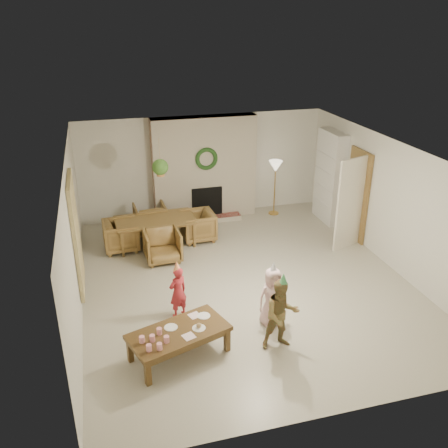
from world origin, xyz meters
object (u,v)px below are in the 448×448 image
object	(u,v)px
dining_chair_near	(163,246)
child_plaid	(281,315)
child_red	(178,292)
dining_chair_far	(150,218)
dining_chair_left	(121,236)
coffee_table_top	(179,333)
child_pink	(272,297)
dining_table	(156,232)
dining_chair_right	(198,226)

from	to	relation	value
dining_chair_near	child_plaid	bearing A→B (deg)	-70.34
dining_chair_near	child_red	distance (m)	2.04
dining_chair_far	dining_chair_left	bearing A→B (deg)	45.00
coffee_table_top	child_pink	xyz separation A→B (m)	(1.60, 0.41, 0.10)
dining_chair_far	child_plaid	xyz separation A→B (m)	(1.37, -4.75, 0.24)
dining_chair_left	coffee_table_top	xyz separation A→B (m)	(0.56, -3.79, 0.08)
dining_table	child_pink	size ratio (longest dim) A/B	1.67
coffee_table_top	child_red	world-z (taller)	child_red
dining_table	dining_chair_far	world-z (taller)	dining_chair_far
coffee_table_top	child_plaid	world-z (taller)	child_plaid
dining_chair_far	child_plaid	distance (m)	4.95
dining_table	dining_chair_left	bearing A→B (deg)	180.00
coffee_table_top	child_red	distance (m)	1.05
dining_table	dining_chair_left	world-z (taller)	dining_chair_left
coffee_table_top	dining_chair_right	bearing A→B (deg)	54.84
dining_chair_far	dining_chair_right	size ratio (longest dim) A/B	1.00
child_red	coffee_table_top	bearing A→B (deg)	55.61
dining_chair_near	child_red	size ratio (longest dim) A/B	0.80
dining_chair_near	dining_chair_left	xyz separation A→B (m)	(-0.78, 0.72, 0.00)
dining_chair_far	child_plaid	size ratio (longest dim) A/B	0.64
dining_chair_left	dining_chair_right	distance (m)	1.69
dining_chair_far	coffee_table_top	distance (m)	4.57
dining_chair_right	child_pink	distance (m)	3.49
dining_chair_far	child_pink	xyz separation A→B (m)	(1.44, -4.16, 0.18)
dining_chair_far	dining_chair_right	bearing A→B (deg)	141.34
dining_chair_far	dining_chair_left	xyz separation A→B (m)	(-0.72, -0.78, 0.00)
dining_table	coffee_table_top	world-z (taller)	dining_table
dining_chair_right	dining_table	bearing A→B (deg)	-90.00
child_pink	dining_chair_right	bearing A→B (deg)	91.08
dining_chair_right	coffee_table_top	size ratio (longest dim) A/B	0.50
dining_chair_right	dining_chair_near	bearing A→B (deg)	-51.34
dining_chair_far	coffee_table_top	bearing A→B (deg)	85.72
dining_chair_right	child_plaid	bearing A→B (deg)	3.40
dining_chair_near	dining_chair_far	distance (m)	1.50
child_red	child_plaid	xyz separation A→B (m)	(1.35, -1.21, 0.11)
dining_chair_near	child_pink	xyz separation A→B (m)	(1.38, -2.66, 0.18)
dining_chair_far	coffee_table_top	world-z (taller)	dining_chair_far
dining_chair_near	dining_chair_right	size ratio (longest dim) A/B	1.00
child_plaid	dining_chair_far	bearing A→B (deg)	107.72
child_plaid	child_pink	distance (m)	0.59
dining_table	dining_chair_near	xyz separation A→B (m)	(0.03, -0.75, 0.03)
child_red	dining_chair_left	bearing A→B (deg)	-99.71
dining_chair_near	dining_chair_left	distance (m)	1.06
dining_chair_left	child_pink	bearing A→B (deg)	-149.69
child_pink	child_red	bearing A→B (deg)	149.57
coffee_table_top	child_plaid	distance (m)	1.55
dining_chair_near	child_red	bearing A→B (deg)	-93.48
dining_table	child_plaid	xyz separation A→B (m)	(1.34, -4.00, 0.27)
dining_chair_right	child_red	world-z (taller)	child_red
dining_chair_near	dining_chair_left	bearing A→B (deg)	135.00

